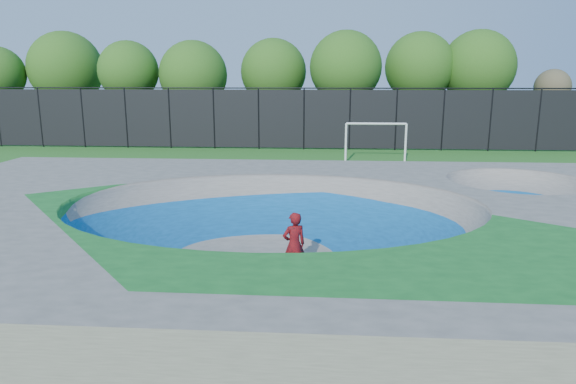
% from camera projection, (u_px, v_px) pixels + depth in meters
% --- Properties ---
extents(ground, '(120.00, 120.00, 0.00)m').
position_uv_depth(ground, '(273.00, 256.00, 13.73)').
color(ground, '#21601A').
rests_on(ground, ground).
extents(skate_deck, '(22.00, 14.00, 1.50)m').
position_uv_depth(skate_deck, '(273.00, 229.00, 13.57)').
color(skate_deck, gray).
rests_on(skate_deck, ground).
extents(skater, '(0.69, 0.60, 1.60)m').
position_uv_depth(skater, '(294.00, 245.00, 12.16)').
color(skater, red).
rests_on(skater, ground).
extents(skateboard, '(0.78, 0.60, 0.05)m').
position_uv_depth(skateboard, '(294.00, 276.00, 12.33)').
color(skateboard, black).
rests_on(skateboard, ground).
extents(soccer_goal, '(3.41, 0.12, 2.25)m').
position_uv_depth(soccer_goal, '(376.00, 135.00, 28.34)').
color(soccer_goal, silver).
rests_on(soccer_goal, ground).
extents(fence, '(48.09, 0.09, 4.04)m').
position_uv_depth(fence, '(304.00, 118.00, 33.72)').
color(fence, black).
rests_on(fence, ground).
extents(treeline, '(51.91, 7.69, 8.22)m').
position_uv_depth(treeline, '(290.00, 70.00, 38.30)').
color(treeline, '#4E3A27').
rests_on(treeline, ground).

